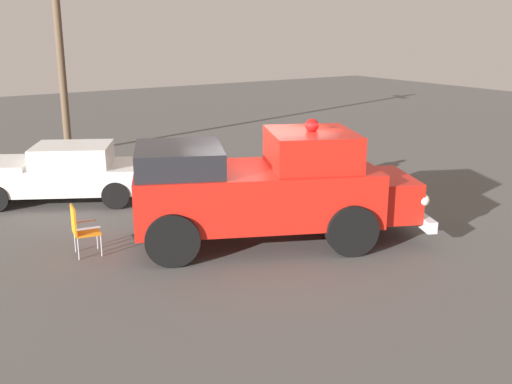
% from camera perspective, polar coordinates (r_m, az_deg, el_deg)
% --- Properties ---
extents(ground_plane, '(60.00, 60.00, 0.00)m').
position_cam_1_polar(ground_plane, '(13.32, 0.09, -3.79)').
color(ground_plane, '#514F4C').
extents(vintage_fire_truck, '(6.32, 4.44, 2.59)m').
position_cam_1_polar(vintage_fire_truck, '(12.38, 1.07, 0.50)').
color(vintage_fire_truck, black).
rests_on(vintage_fire_truck, ground).
extents(classic_hot_rod, '(4.72, 3.68, 1.46)m').
position_cam_1_polar(classic_hot_rod, '(16.27, -18.03, 1.78)').
color(classic_hot_rod, black).
rests_on(classic_hot_rod, ground).
extents(lawn_chair_by_car, '(0.57, 0.58, 1.02)m').
position_cam_1_polar(lawn_chair_by_car, '(12.32, -16.29, -3.19)').
color(lawn_chair_by_car, '#B7BABF').
rests_on(lawn_chair_by_car, ground).
extents(spectator_standing, '(0.35, 0.65, 1.68)m').
position_cam_1_polar(spectator_standing, '(16.43, 5.20, 3.40)').
color(spectator_standing, '#2D334C').
rests_on(spectator_standing, ground).
extents(utility_pole, '(0.77, 1.61, 8.00)m').
position_cam_1_polar(utility_pole, '(22.01, -18.20, 14.16)').
color(utility_pole, brown).
rests_on(utility_pole, ground).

